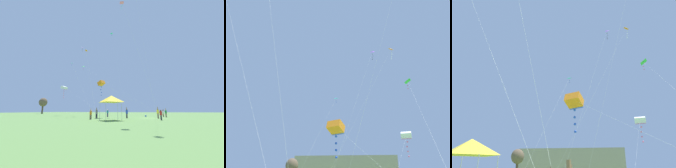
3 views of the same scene
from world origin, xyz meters
The scene contains 9 objects.
distant_building centered at (-6.80, 66.44, 3.78)m, with size 32.11×12.56×7.56m, color tan.
tree_near_right centered at (-17.51, 43.75, 4.34)m, with size 3.03×3.03×6.11m.
festival_tent centered at (-7.32, 5.45, 3.17)m, with size 2.95×2.95×3.69m.
kite_green_delta_0 centered at (7.46, 18.75, 14.90)m, with size 2.52×22.68×15.38m.
kite_orange_delta_2 centered at (5.40, 16.92, 18.89)m, with size 9.25×7.99×19.48m.
kite_white_box_4 centered at (7.44, 25.24, 8.46)m, with size 5.40×17.11×9.18m.
kite_purple_delta_5 centered at (2.80, 16.71, 18.43)m, with size 5.72×7.53×19.19m.
kite_orange_box_6 centered at (-0.96, 9.54, 7.20)m, with size 8.57×13.39×7.89m.
kite_cyan_delta_7 centered at (-2.21, 16.21, 11.85)m, with size 3.78×7.81×12.35m.
Camera 3 is at (0.59, -8.18, 1.91)m, focal length 35.00 mm.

